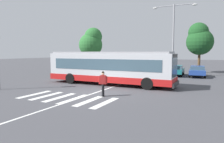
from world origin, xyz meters
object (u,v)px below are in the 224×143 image
(parked_car_teal, at_px, (176,70))
(background_tree_right, at_px, (199,39))
(parked_car_white, at_px, (137,68))
(twin_arm_street_lamp, at_px, (173,32))
(pedestrian_crossing_street, at_px, (103,82))
(parked_car_blue, at_px, (197,71))
(city_transit_bus, at_px, (109,68))
(background_tree_left, at_px, (91,42))
(parked_car_charcoal, at_px, (155,69))

(parked_car_teal, bearing_deg, background_tree_right, 67.02)
(parked_car_white, relative_size, twin_arm_street_lamp, 0.53)
(parked_car_teal, distance_m, background_tree_right, 7.18)
(pedestrian_crossing_street, height_order, parked_car_teal, pedestrian_crossing_street)
(twin_arm_street_lamp, bearing_deg, pedestrian_crossing_street, -98.69)
(pedestrian_crossing_street, bearing_deg, parked_car_blue, 72.66)
(city_transit_bus, xyz_separation_m, background_tree_right, (6.57, 15.80, 3.32))
(city_transit_bus, bearing_deg, background_tree_left, 128.80)
(parked_car_white, height_order, background_tree_left, background_tree_left)
(city_transit_bus, relative_size, background_tree_right, 1.67)
(twin_arm_street_lamp, bearing_deg, parked_car_charcoal, 145.05)
(parked_car_blue, height_order, background_tree_left, background_tree_left)
(parked_car_blue, height_order, background_tree_right, background_tree_right)
(pedestrian_crossing_street, xyz_separation_m, background_tree_right, (4.49, 20.75, 3.94))
(parked_car_charcoal, distance_m, background_tree_right, 8.35)
(pedestrian_crossing_street, bearing_deg, city_transit_bus, 112.74)
(pedestrian_crossing_street, bearing_deg, parked_car_white, 101.38)
(parked_car_charcoal, bearing_deg, twin_arm_street_lamp, -34.95)
(pedestrian_crossing_street, bearing_deg, background_tree_left, 124.36)
(parked_car_white, xyz_separation_m, parked_car_teal, (5.37, -0.43, 0.00))
(parked_car_teal, bearing_deg, twin_arm_street_lamp, -93.77)
(city_transit_bus, bearing_deg, background_tree_right, 67.42)
(city_transit_bus, height_order, twin_arm_street_lamp, twin_arm_street_lamp)
(parked_car_white, distance_m, parked_car_teal, 5.39)
(parked_car_charcoal, distance_m, background_tree_left, 11.01)
(background_tree_left, bearing_deg, parked_car_white, -0.35)
(parked_car_blue, bearing_deg, twin_arm_street_lamp, -148.52)
(parked_car_white, bearing_deg, background_tree_left, 179.65)
(city_transit_bus, relative_size, twin_arm_street_lamp, 1.40)
(pedestrian_crossing_street, height_order, background_tree_right, background_tree_right)
(pedestrian_crossing_street, bearing_deg, parked_car_teal, 81.84)
(parked_car_teal, height_order, background_tree_left, background_tree_left)
(pedestrian_crossing_street, bearing_deg, parked_car_charcoal, 91.75)
(parked_car_teal, xyz_separation_m, parked_car_blue, (2.58, -0.02, 0.00))
(parked_car_blue, bearing_deg, parked_car_charcoal, 178.46)
(parked_car_charcoal, relative_size, background_tree_left, 0.68)
(parked_car_charcoal, relative_size, background_tree_right, 0.64)
(background_tree_right, bearing_deg, city_transit_bus, -112.58)
(background_tree_right, bearing_deg, background_tree_left, -162.12)
(pedestrian_crossing_street, bearing_deg, twin_arm_street_lamp, 81.31)
(parked_car_white, bearing_deg, pedestrian_crossing_street, -78.62)
(parked_car_teal, bearing_deg, parked_car_charcoal, 177.31)
(parked_car_white, relative_size, parked_car_blue, 1.01)
(parked_car_white, relative_size, parked_car_teal, 1.01)
(parked_car_white, height_order, background_tree_right, background_tree_right)
(pedestrian_crossing_street, relative_size, twin_arm_street_lamp, 0.20)
(background_tree_left, bearing_deg, parked_car_charcoal, -1.92)
(parked_car_white, xyz_separation_m, twin_arm_street_lamp, (5.26, -2.09, 4.65))
(parked_car_charcoal, height_order, parked_car_blue, same)
(parked_car_white, bearing_deg, parked_car_teal, -4.53)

